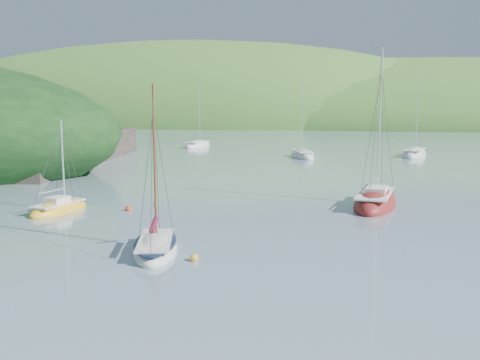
% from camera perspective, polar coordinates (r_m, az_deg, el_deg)
% --- Properties ---
extents(ground, '(700.00, 700.00, 0.00)m').
position_cam_1_polar(ground, '(25.00, -3.74, -8.56)').
color(ground, slate).
rests_on(ground, ground).
extents(shoreline_hills, '(690.00, 135.00, 56.00)m').
position_cam_1_polar(shoreline_hills, '(196.12, 8.61, 6.08)').
color(shoreline_hills, '#406E29').
rests_on(shoreline_hills, ground).
extents(daysailer_white, '(3.72, 6.04, 8.72)m').
position_cam_1_polar(daysailer_white, '(26.64, -9.00, -7.13)').
color(daysailer_white, white).
rests_on(daysailer_white, ground).
extents(sloop_red, '(3.80, 8.38, 11.97)m').
position_cam_1_polar(sloop_red, '(38.79, 14.23, -2.39)').
color(sloop_red, maroon).
rests_on(sloop_red, ground).
extents(sailboat_yellow, '(2.75, 5.27, 6.67)m').
position_cam_1_polar(sailboat_yellow, '(37.63, -18.76, -2.99)').
color(sailboat_yellow, yellow).
rests_on(sailboat_yellow, ground).
extents(distant_sloop_a, '(4.87, 7.69, 10.36)m').
position_cam_1_polar(distant_sloop_a, '(71.27, 6.68, 2.55)').
color(distant_sloop_a, white).
rests_on(distant_sloop_a, ground).
extents(distant_sloop_b, '(4.60, 8.59, 11.64)m').
position_cam_1_polar(distant_sloop_b, '(76.07, 18.09, 2.57)').
color(distant_sloop_b, white).
rests_on(distant_sloop_b, ground).
extents(distant_sloop_c, '(3.61, 7.76, 10.67)m').
position_cam_1_polar(distant_sloop_c, '(87.46, -4.54, 3.64)').
color(distant_sloop_c, white).
rests_on(distant_sloop_c, ground).
extents(mooring_buoys, '(23.33, 11.62, 0.44)m').
position_cam_1_polar(mooring_buoys, '(31.16, 2.69, -4.93)').
color(mooring_buoys, gold).
rests_on(mooring_buoys, ground).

